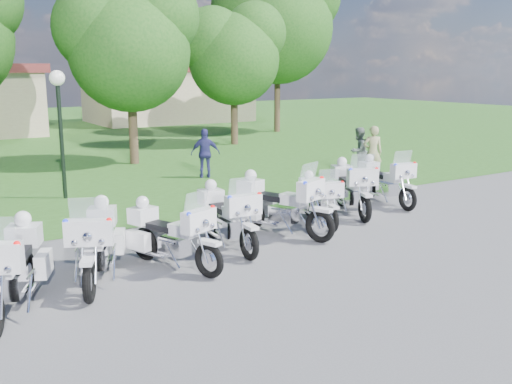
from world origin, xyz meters
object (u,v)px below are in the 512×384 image
motorcycle_3 (226,216)px  motorcycle_2 (170,234)px  motorcycle_1 (97,242)px  motorcycle_7 (385,180)px  motorcycle_5 (318,198)px  motorcycle_0 (12,266)px  lamp_post (59,102)px  bystander_c (205,154)px  motorcycle_4 (279,203)px  motorcycle_6 (351,187)px  bystander_a (373,153)px  bystander_b (358,151)px

motorcycle_3 → motorcycle_2: bearing=22.9°
motorcycle_1 → motorcycle_7: 8.89m
motorcycle_1 → motorcycle_5: 5.93m
motorcycle_0 → motorcycle_1: size_ratio=1.02×
motorcycle_5 → lamp_post: 8.03m
motorcycle_5 → lamp_post: lamp_post is taller
lamp_post → bystander_c: (5.07, 0.78, -1.98)m
motorcycle_1 → motorcycle_4: 4.47m
motorcycle_0 → motorcycle_2: bearing=-144.8°
motorcycle_5 → motorcycle_7: size_ratio=0.88×
motorcycle_1 → motorcycle_4: bearing=-146.6°
motorcycle_3 → motorcycle_6: 4.36m
motorcycle_2 → motorcycle_3: 1.65m
motorcycle_0 → motorcycle_3: bearing=-141.5°
motorcycle_1 → motorcycle_2: 1.38m
motorcycle_3 → motorcycle_6: motorcycle_6 is taller
motorcycle_2 → bystander_a: bystander_a is taller
bystander_b → motorcycle_0: bearing=11.4°
motorcycle_6 → bystander_b: (3.97, 4.12, 0.16)m
motorcycle_0 → motorcycle_5: 7.56m
motorcycle_0 → motorcycle_1: 1.65m
motorcycle_0 → motorcycle_6: size_ratio=1.01×
bystander_a → bystander_c: (-4.85, 3.27, -0.06)m
motorcycle_3 → motorcycle_6: size_ratio=1.03×
motorcycle_1 → motorcycle_7: (8.73, 1.68, -0.04)m
lamp_post → motorcycle_7: bearing=-36.1°
lamp_post → motorcycle_1: bearing=-99.4°
motorcycle_3 → bystander_c: 8.17m
motorcycle_2 → bystander_a: (9.72, 4.76, 0.26)m
motorcycle_4 → motorcycle_7: bearing=171.4°
motorcycle_3 → motorcycle_7: bearing=-165.6°
lamp_post → bystander_c: 5.50m
motorcycle_1 → lamp_post: (1.18, 7.18, 2.14)m
bystander_b → bystander_a: bearing=70.6°
lamp_post → motorcycle_3: bearing=-75.4°
motorcycle_3 → motorcycle_6: bearing=-165.6°
motorcycle_1 → motorcycle_5: (5.84, 1.04, -0.10)m
motorcycle_1 → motorcycle_2: motorcycle_1 is taller
motorcycle_0 → motorcycle_4: motorcycle_4 is taller
motorcycle_7 → motorcycle_2: bearing=19.8°
motorcycle_0 → motorcycle_4: (5.94, 1.31, 0.01)m
motorcycle_0 → motorcycle_1: motorcycle_0 is taller
motorcycle_6 → lamp_post: 8.63m
motorcycle_2 → bystander_c: size_ratio=1.31×
motorcycle_5 → bystander_a: bystander_a is taller
motorcycle_3 → motorcycle_6: (4.27, 0.87, 0.02)m
motorcycle_3 → lamp_post: lamp_post is taller
motorcycle_2 → bystander_b: bearing=-171.5°
motorcycle_6 → motorcycle_0: bearing=34.6°
motorcycle_5 → motorcycle_6: 1.40m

